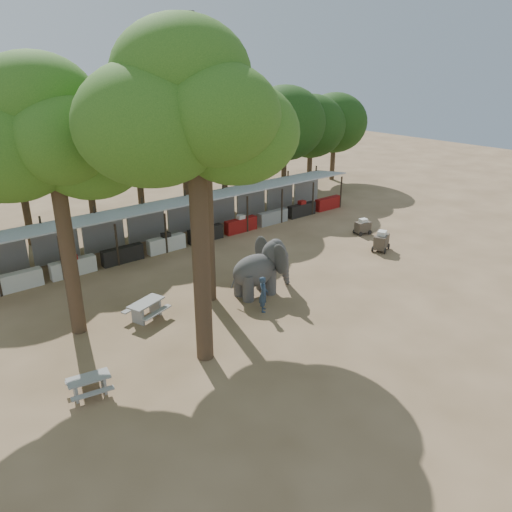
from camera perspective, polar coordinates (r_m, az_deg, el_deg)
ground at (r=21.91m, az=10.49°, el=-8.00°), size 100.00×100.00×0.00m
vendor_stalls at (r=31.27m, az=-8.93°, el=3.66°), size 28.00×2.99×2.80m
yard_tree_left at (r=20.13m, az=-23.01°, el=12.85°), size 7.10×6.90×11.02m
yard_tree_center at (r=16.70m, az=-7.82°, el=16.32°), size 7.10×6.90×12.04m
yard_tree_back at (r=21.73m, az=-6.60°, el=15.81°), size 7.10×6.90×11.36m
backdrop_trees at (r=34.73m, az=-13.85°, el=12.46°), size 46.46×5.95×8.33m
elephant at (r=24.07m, az=0.68°, el=-1.35°), size 3.41×2.61×2.60m
handler at (r=22.49m, az=0.85°, el=-4.37°), size 0.69×0.73×1.68m
picnic_table_near at (r=18.33m, az=-18.53°, el=-13.65°), size 1.59×1.48×0.70m
picnic_table_far at (r=22.50m, az=-12.42°, el=-5.77°), size 2.03×1.93×0.82m
cart_front at (r=30.59m, az=14.13°, el=1.69°), size 1.46×1.24×1.22m
cart_back at (r=33.26m, az=12.11°, el=3.32°), size 1.18×0.90×1.03m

